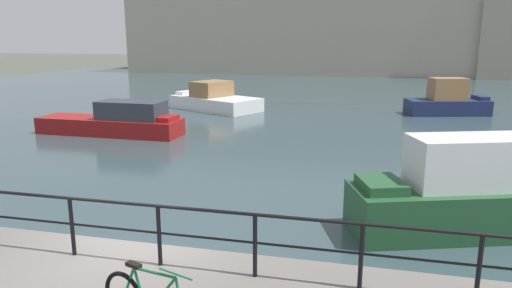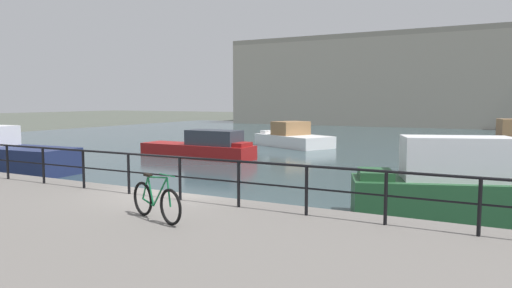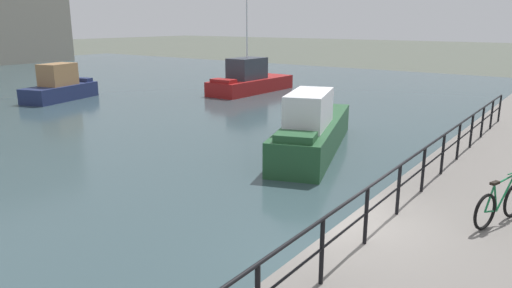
% 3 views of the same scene
% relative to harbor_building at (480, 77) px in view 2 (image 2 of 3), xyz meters
% --- Properties ---
extents(ground_plane, '(240.00, 240.00, 0.00)m').
position_rel_harbor_building_xyz_m(ground_plane, '(-5.82, -60.24, -6.78)').
color(ground_plane, '#4C5147').
extents(water_basin, '(80.00, 60.00, 0.01)m').
position_rel_harbor_building_xyz_m(water_basin, '(-5.82, -30.04, -6.78)').
color(water_basin, '#33474C').
rests_on(water_basin, ground_plane).
extents(harbor_building, '(57.57, 16.28, 17.71)m').
position_rel_harbor_building_xyz_m(harbor_building, '(0.00, 0.00, 0.00)').
color(harbor_building, '#A89E8E').
rests_on(harbor_building, ground_plane).
extents(moored_small_launch, '(6.82, 5.45, 1.91)m').
position_rel_harbor_building_xyz_m(moored_small_launch, '(-11.87, -37.39, -6.11)').
color(moored_small_launch, white).
rests_on(moored_small_launch, water_basin).
extents(moored_blue_motorboat, '(7.46, 2.07, 1.74)m').
position_rel_harbor_building_xyz_m(moored_blue_motorboat, '(-13.95, -46.66, -6.10)').
color(moored_blue_motorboat, maroon).
rests_on(moored_blue_motorboat, water_basin).
extents(moored_green_narrowboat, '(8.22, 4.35, 2.46)m').
position_rel_harbor_building_xyz_m(moored_green_narrowboat, '(1.67, -55.35, -5.90)').
color(moored_green_narrowboat, '#23512D').
rests_on(moored_green_narrowboat, water_basin).
extents(quay_railing, '(23.03, 0.07, 1.08)m').
position_rel_harbor_building_xyz_m(quay_railing, '(-4.94, -60.99, -4.97)').
color(quay_railing, black).
rests_on(quay_railing, quay_promenade).
extents(parked_bicycle, '(1.69, 0.64, 0.98)m').
position_rel_harbor_building_xyz_m(parked_bicycle, '(-4.22, -62.76, -5.32)').
color(parked_bicycle, black).
rests_on(parked_bicycle, quay_promenade).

